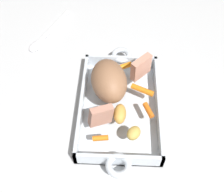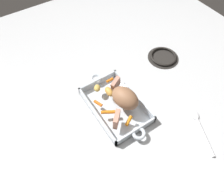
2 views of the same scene
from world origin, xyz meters
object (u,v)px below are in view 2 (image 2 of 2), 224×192
Objects in this scene: roast_slice_thick at (117,119)px; baby_carrot_southwest at (129,121)px; baby_carrot_center_left at (110,80)px; baby_carrot_northwest at (108,112)px; stove_burner_rear at (163,57)px; potato_near_roast at (108,92)px; pork_roast at (125,98)px; potato_corner at (97,88)px; roast_slice_thin at (116,84)px; baby_carrot_center_right at (98,103)px; roasting_dish at (115,106)px; serving_spoon at (200,126)px.

roast_slice_thick is 1.37× the size of baby_carrot_southwest.
baby_carrot_southwest is (0.25, -0.06, 0.00)m from baby_carrot_center_left.
baby_carrot_northwest is at bearing -176.00° from roast_slice_thick.
baby_carrot_southwest is 0.52m from stove_burner_rear.
potato_near_roast is (-0.09, 0.06, 0.01)m from baby_carrot_northwest.
potato_near_roast is 0.32× the size of stove_burner_rear.
pork_roast is 0.17m from potato_corner.
baby_carrot_center_right is at bearing -73.50° from roast_slice_thin.
potato_corner reaches higher than roasting_dish.
potato_corner is at bearing -162.07° from roasting_dish.
baby_carrot_center_left is 0.17× the size of serving_spoon.
baby_carrot_northwest is 1.49× the size of baby_carrot_center_right.
roast_slice_thick is 0.37× the size of stove_burner_rear.
stove_burner_rear is at bearing 98.63° from roast_slice_thin.
stove_burner_rear is (-0.23, 0.50, -0.08)m from roast_slice_thick.
potato_near_roast reaches higher than serving_spoon.
pork_roast is 3.36× the size of potato_corner.
roasting_dish reaches higher than serving_spoon.
baby_carrot_center_right reaches higher than serving_spoon.
baby_carrot_southwest is 0.84× the size of potato_near_roast.
baby_carrot_center_left is 0.09m from potato_corner.
roast_slice_thin reaches higher than baby_carrot_center_right.
pork_roast is 0.11m from roast_slice_thin.
roast_slice_thick is 0.56m from stove_burner_rear.
baby_carrot_northwest reaches higher than serving_spoon.
baby_carrot_northwest reaches higher than baby_carrot_center_right.
roast_slice_thin is at bearing 146.33° from roasting_dish.
serving_spoon is at bearing 40.78° from pork_roast.
baby_carrot_center_right is at bearing -167.87° from baby_carrot_northwest.
roast_slice_thin is 1.23× the size of baby_carrot_southwest.
pork_roast is 0.76× the size of stove_burner_rear.
pork_roast reaches higher than roasting_dish.
baby_carrot_northwest is at bearing -71.76° from stove_burner_rear.
roasting_dish is 10.53× the size of potato_corner.
pork_roast is 0.11m from baby_carrot_southwest.
stove_burner_rear is (-0.14, 0.44, -0.01)m from roasting_dish.
baby_carrot_center_right is (-0.07, -0.11, -0.04)m from pork_roast.
baby_carrot_southwest is 1.18× the size of potato_corner.
roast_slice_thin is 0.16m from baby_carrot_northwest.
potato_near_roast reaches higher than baby_carrot_southwest.
roasting_dish is 0.46m from stove_burner_rear.
potato_near_roast is at bearing 60.80° from serving_spoon.
pork_roast is at bearing 90.97° from baby_carrot_northwest.
roast_slice_thick is at bearing -25.54° from baby_carrot_center_left.
roasting_dish is 0.08m from baby_carrot_northwest.
potato_corner is at bearing -154.07° from pork_roast.
roasting_dish is 9.75× the size of baby_carrot_center_right.
baby_carrot_center_left is at bearing 99.17° from potato_corner.
roast_slice_thin is 1.53× the size of baby_carrot_center_left.
roasting_dish is 0.43m from serving_spoon.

